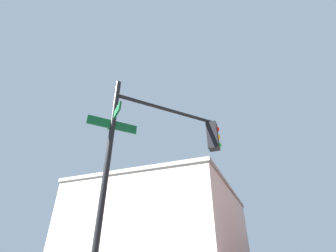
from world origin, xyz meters
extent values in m
cylinder|color=black|center=(-6.76, -7.28, 2.52)|extent=(0.12, 0.12, 5.03)
cylinder|color=black|center=(-5.87, -6.22, 4.63)|extent=(1.85, 2.18, 0.09)
cube|color=black|center=(-4.98, -5.17, 4.18)|extent=(0.28, 0.28, 0.80)
sphere|color=red|center=(-4.89, -5.05, 4.43)|extent=(0.18, 0.18, 0.18)
sphere|color=orange|center=(-4.89, -5.05, 4.18)|extent=(0.18, 0.18, 0.18)
sphere|color=green|center=(-4.89, -5.05, 3.93)|extent=(0.18, 0.18, 0.18)
cube|color=#0F5128|center=(-6.76, -7.28, 3.83)|extent=(0.74, 0.87, 0.20)
cube|color=#0F5128|center=(-6.76, -7.28, 4.05)|extent=(0.79, 0.67, 0.20)
cube|color=#BCB7AD|center=(-16.65, 20.46, 4.26)|extent=(17.30, 24.93, 8.51)
cube|color=gray|center=(-16.65, 20.46, 8.71)|extent=(17.60, 25.23, 0.40)
camera|label=1|loc=(-3.96, -10.79, 1.34)|focal=24.18mm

